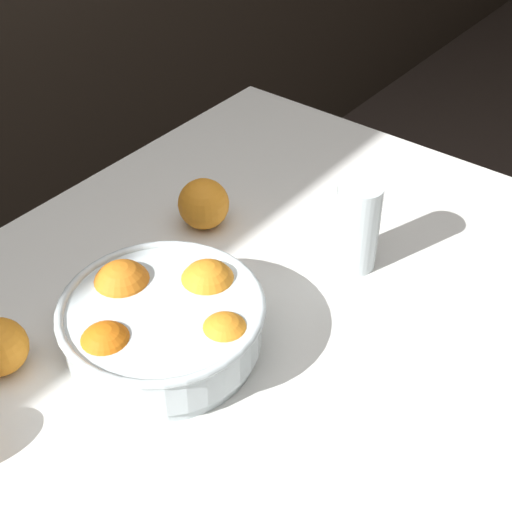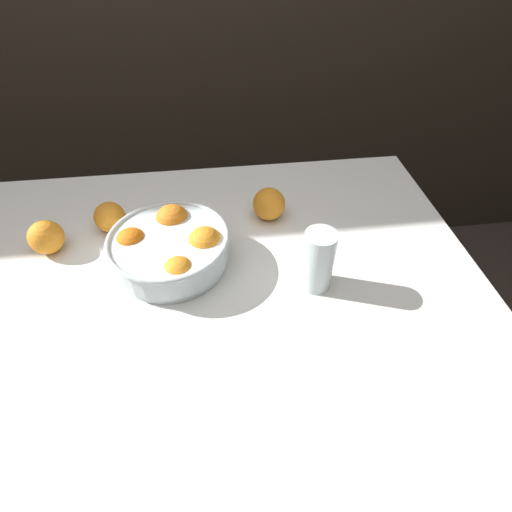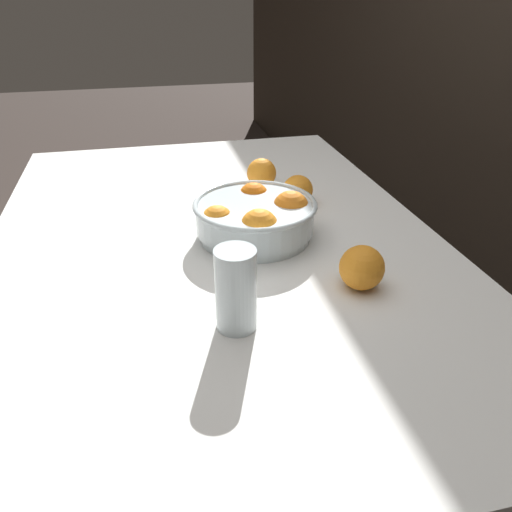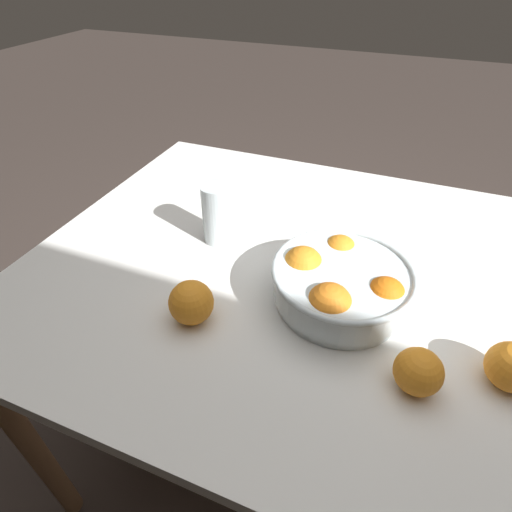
{
  "view_description": "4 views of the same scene",
  "coord_description": "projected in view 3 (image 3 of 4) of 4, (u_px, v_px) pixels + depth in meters",
  "views": [
    {
      "loc": [
        -0.42,
        -0.41,
        1.47
      ],
      "look_at": [
        0.2,
        0.07,
        0.83
      ],
      "focal_mm": 50.0,
      "sensor_mm": 36.0,
      "label": 1
    },
    {
      "loc": [
        0.13,
        -0.58,
        1.42
      ],
      "look_at": [
        0.21,
        0.04,
        0.82
      ],
      "focal_mm": 28.0,
      "sensor_mm": 36.0,
      "label": 2
    },
    {
      "loc": [
        0.97,
        -0.13,
        1.27
      ],
      "look_at": [
        0.21,
        0.04,
        0.83
      ],
      "focal_mm": 35.0,
      "sensor_mm": 36.0,
      "label": 3
    },
    {
      "loc": [
        -0.03,
        0.66,
        1.33
      ],
      "look_at": [
        0.2,
        0.06,
        0.82
      ],
      "focal_mm": 28.0,
      "sensor_mm": 36.0,
      "label": 4
    }
  ],
  "objects": [
    {
      "name": "orange_loose_near_bowl",
      "position": [
        262.0,
        173.0,
        1.33
      ],
      "size": [
        0.08,
        0.08,
        0.08
      ],
      "primitive_type": "sphere",
      "color": "orange",
      "rests_on": "dining_table"
    },
    {
      "name": "orange_loose_aside",
      "position": [
        298.0,
        190.0,
        1.23
      ],
      "size": [
        0.07,
        0.07,
        0.07
      ],
      "primitive_type": "sphere",
      "color": "orange",
      "rests_on": "dining_table"
    },
    {
      "name": "dining_table",
      "position": [
        216.0,
        265.0,
        1.13
      ],
      "size": [
        1.42,
        0.97,
        0.77
      ],
      "color": "white",
      "rests_on": "ground_plane"
    },
    {
      "name": "ground_plane",
      "position": [
        225.0,
        469.0,
        1.48
      ],
      "size": [
        12.0,
        12.0,
        0.0
      ],
      "primitive_type": "plane",
      "color": "#3D332D"
    },
    {
      "name": "juice_glass",
      "position": [
        236.0,
        292.0,
        0.78
      ],
      "size": [
        0.07,
        0.07,
        0.14
      ],
      "color": "#F4A314",
      "rests_on": "dining_table"
    },
    {
      "name": "orange_loose_front",
      "position": [
        362.0,
        268.0,
        0.9
      ],
      "size": [
        0.08,
        0.08,
        0.08
      ],
      "primitive_type": "sphere",
      "color": "orange",
      "rests_on": "dining_table"
    },
    {
      "name": "fruit_bowl",
      "position": [
        256.0,
        217.0,
        1.07
      ],
      "size": [
        0.27,
        0.27,
        0.1
      ],
      "color": "silver",
      "rests_on": "dining_table"
    }
  ]
}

